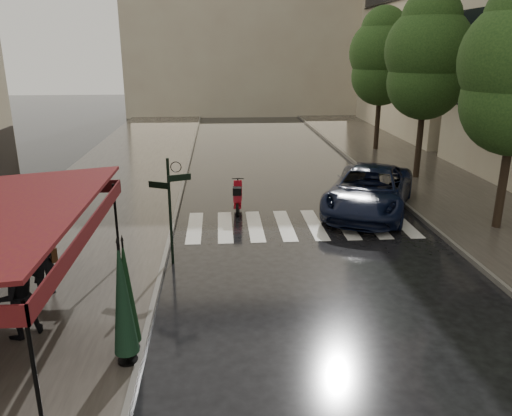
{
  "coord_description": "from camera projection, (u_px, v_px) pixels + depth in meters",
  "views": [
    {
      "loc": [
        0.22,
        -10.39,
        5.92
      ],
      "look_at": [
        1.26,
        3.7,
        1.4
      ],
      "focal_mm": 35.0,
      "sensor_mm": 36.0,
      "label": 1
    }
  ],
  "objects": [
    {
      "name": "pedestrian_with_umbrella",
      "position": [
        39.0,
        230.0,
        11.92
      ],
      "size": [
        1.41,
        1.42,
        2.49
      ],
      "rotation": [
        0.0,
        0.0,
        0.5
      ],
      "color": "black",
      "rests_on": "sidewalk_near"
    },
    {
      "name": "parked_car",
      "position": [
        369.0,
        190.0,
        18.77
      ],
      "size": [
        5.07,
        6.7,
        1.69
      ],
      "primitive_type": "imported",
      "rotation": [
        0.0,
        0.0,
        -0.43
      ],
      "color": "black",
      "rests_on": "ground"
    },
    {
      "name": "tree_mid",
      "position": [
        428.0,
        57.0,
        22.03
      ],
      "size": [
        3.8,
        3.8,
        8.34
      ],
      "color": "black",
      "rests_on": "sidewalk_far"
    },
    {
      "name": "curb_near",
      "position": [
        184.0,
        182.0,
        22.93
      ],
      "size": [
        0.12,
        60.0,
        0.16
      ],
      "primitive_type": "cube",
      "color": "#595651",
      "rests_on": "ground"
    },
    {
      "name": "parasol_front",
      "position": [
        127.0,
        291.0,
        9.68
      ],
      "size": [
        0.43,
        0.43,
        2.42
      ],
      "color": "black",
      "rests_on": "sidewalk_near"
    },
    {
      "name": "parasol_back",
      "position": [
        122.0,
        298.0,
        9.28
      ],
      "size": [
        0.48,
        0.48,
        2.55
      ],
      "color": "black",
      "rests_on": "sidewalk_near"
    },
    {
      "name": "pedestrian_terrace",
      "position": [
        16.0,
        296.0,
        10.31
      ],
      "size": [
        1.13,
        1.11,
        1.83
      ],
      "primitive_type": "imported",
      "rotation": [
        0.0,
        0.0,
        3.85
      ],
      "color": "black",
      "rests_on": "sidewalk_near"
    },
    {
      "name": "tree_far",
      "position": [
        382.0,
        57.0,
        28.73
      ],
      "size": [
        3.8,
        3.8,
        8.16
      ],
      "color": "black",
      "rests_on": "sidewalk_far"
    },
    {
      "name": "backdrop_building",
      "position": [
        247.0,
        1.0,
        44.92
      ],
      "size": [
        22.0,
        6.0,
        20.0
      ],
      "primitive_type": "cube",
      "color": "tan",
      "rests_on": "ground"
    },
    {
      "name": "signpost",
      "position": [
        170.0,
        203.0,
        13.87
      ],
      "size": [
        1.17,
        0.29,
        3.1
      ],
      "color": "black",
      "rests_on": "ground"
    },
    {
      "name": "crosswalk",
      "position": [
        300.0,
        225.0,
        17.57
      ],
      "size": [
        7.85,
        3.2,
        0.01
      ],
      "color": "silver",
      "rests_on": "ground"
    },
    {
      "name": "ground",
      "position": [
        214.0,
        314.0,
        11.66
      ],
      "size": [
        120.0,
        120.0,
        0.0
      ],
      "primitive_type": "plane",
      "color": "black",
      "rests_on": "ground"
    },
    {
      "name": "scooter",
      "position": [
        238.0,
        198.0,
        18.88
      ],
      "size": [
        0.47,
        1.74,
        1.14
      ],
      "rotation": [
        0.0,
        0.0,
        -0.06
      ],
      "color": "black",
      "rests_on": "ground"
    },
    {
      "name": "sidewalk_far",
      "position": [
        431.0,
        178.0,
        23.76
      ],
      "size": [
        5.5,
        60.0,
        0.12
      ],
      "primitive_type": "cube",
      "color": "#38332D",
      "rests_on": "ground"
    },
    {
      "name": "sidewalk_near",
      "position": [
        117.0,
        184.0,
        22.72
      ],
      "size": [
        6.0,
        60.0,
        0.12
      ],
      "primitive_type": "cube",
      "color": "#38332D",
      "rests_on": "ground"
    },
    {
      "name": "curb_far",
      "position": [
        373.0,
        178.0,
        23.56
      ],
      "size": [
        0.12,
        60.0,
        0.16
      ],
      "primitive_type": "cube",
      "color": "#595651",
      "rests_on": "ground"
    }
  ]
}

